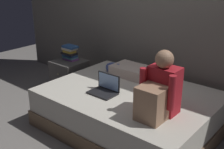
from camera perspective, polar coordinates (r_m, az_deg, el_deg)
ground_plane at (r=3.53m, az=-2.32°, el=-11.19°), size 8.00×8.00×0.00m
wall_back at (r=3.99m, az=9.31°, el=13.09°), size 5.60×0.10×2.70m
bed at (r=3.50m, az=3.39°, el=-7.01°), size 2.00×1.50×0.48m
nightstand at (r=4.45m, az=-8.40°, el=-0.55°), size 0.44×0.46×0.53m
person_sitting at (r=2.82m, az=9.36°, el=-3.37°), size 0.39×0.44×0.66m
laptop at (r=3.34m, az=-1.42°, el=-2.77°), size 0.32×0.23×0.22m
pillow at (r=3.86m, az=4.16°, el=0.68°), size 0.56×0.36×0.13m
book_stack at (r=4.38m, az=-8.38°, el=4.32°), size 0.25×0.17×0.22m
clothes_pile at (r=3.99m, az=0.68°, el=1.33°), size 0.33×0.25×0.13m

